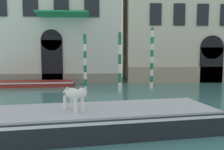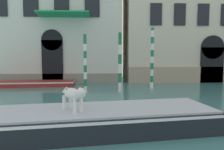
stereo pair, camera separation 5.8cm
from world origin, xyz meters
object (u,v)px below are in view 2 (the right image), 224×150
object	(u,v)px
dog_on_deck	(74,94)
mooring_pole_3	(85,63)
mooring_pole_1	(152,58)
mooring_pole_0	(120,62)
boat_foreground	(89,119)
boat_moored_near_palazzo	(35,83)

from	to	relation	value
dog_on_deck	mooring_pole_3	world-z (taller)	mooring_pole_3
mooring_pole_1	mooring_pole_3	world-z (taller)	mooring_pole_1
mooring_pole_0	mooring_pole_3	bearing A→B (deg)	-171.89
boat_foreground	mooring_pole_1	size ratio (longest dim) A/B	1.95
mooring_pole_1	mooring_pole_0	bearing A→B (deg)	-152.07
boat_foreground	boat_moored_near_palazzo	distance (m)	10.73
boat_moored_near_palazzo	boat_foreground	bearing A→B (deg)	-68.58
mooring_pole_1	boat_moored_near_palazzo	bearing A→B (deg)	170.05
mooring_pole_3	mooring_pole_1	bearing A→B (deg)	18.98
dog_on_deck	mooring_pole_0	world-z (taller)	mooring_pole_0
dog_on_deck	boat_moored_near_palazzo	size ratio (longest dim) A/B	0.16
boat_foreground	mooring_pole_0	size ratio (longest dim) A/B	2.18
dog_on_deck	boat_moored_near_palazzo	distance (m)	10.79
boat_foreground	mooring_pole_0	world-z (taller)	mooring_pole_0
dog_on_deck	mooring_pole_1	world-z (taller)	mooring_pole_1
boat_foreground	mooring_pole_1	xyz separation A→B (m)	(3.83, 8.24, 1.72)
mooring_pole_1	boat_foreground	bearing A→B (deg)	-114.94
boat_moored_near_palazzo	mooring_pole_1	size ratio (longest dim) A/B	1.41
boat_foreground	boat_moored_near_palazzo	bearing A→B (deg)	107.59
dog_on_deck	mooring_pole_1	xyz separation A→B (m)	(4.25, 8.44, 0.90)
mooring_pole_0	mooring_pole_3	xyz separation A→B (m)	(-2.13, -0.30, -0.08)
boat_foreground	dog_on_deck	size ratio (longest dim) A/B	8.77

